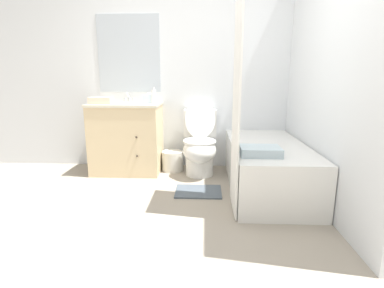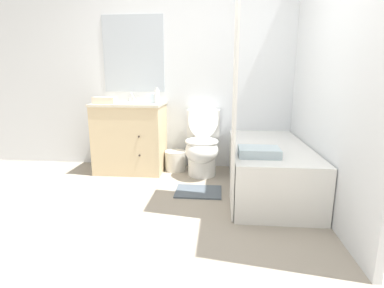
% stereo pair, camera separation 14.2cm
% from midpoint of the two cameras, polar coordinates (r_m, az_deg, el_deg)
% --- Properties ---
extents(ground_plane, '(14.00, 14.00, 0.00)m').
position_cam_midpoint_polar(ground_plane, '(2.39, -1.18, -16.20)').
color(ground_plane, gray).
extents(wall_back, '(8.00, 0.06, 2.50)m').
position_cam_midpoint_polar(wall_back, '(3.85, 1.75, 14.13)').
color(wall_back, silver).
rests_on(wall_back, ground_plane).
extents(wall_right, '(0.05, 2.74, 2.50)m').
position_cam_midpoint_polar(wall_right, '(3.11, 24.50, 13.34)').
color(wall_right, silver).
rests_on(wall_right, ground_plane).
extents(vanity_cabinet, '(0.83, 0.58, 0.85)m').
position_cam_midpoint_polar(vanity_cabinet, '(3.76, -10.55, 1.42)').
color(vanity_cabinet, beige).
rests_on(vanity_cabinet, ground_plane).
extents(sink_faucet, '(0.14, 0.12, 0.12)m').
position_cam_midpoint_polar(sink_faucet, '(3.88, -10.09, 8.47)').
color(sink_faucet, silver).
rests_on(sink_faucet, vanity_cabinet).
extents(toilet, '(0.40, 0.67, 0.88)m').
position_cam_midpoint_polar(toilet, '(3.56, 3.09, -0.40)').
color(toilet, white).
rests_on(toilet, ground_plane).
extents(bathtub, '(0.75, 1.60, 0.48)m').
position_cam_midpoint_polar(bathtub, '(3.21, 15.51, -4.27)').
color(bathtub, white).
rests_on(bathtub, ground_plane).
extents(shower_curtain, '(0.02, 0.53, 1.86)m').
position_cam_midpoint_polar(shower_curtain, '(2.54, 9.71, 7.50)').
color(shower_curtain, white).
rests_on(shower_curtain, ground_plane).
extents(wastebasket, '(0.26, 0.26, 0.25)m').
position_cam_midpoint_polar(wastebasket, '(3.77, -2.09, -3.18)').
color(wastebasket, silver).
rests_on(wastebasket, ground_plane).
extents(tissue_box, '(0.15, 0.12, 0.12)m').
position_cam_midpoint_polar(tissue_box, '(3.66, -6.35, 8.60)').
color(tissue_box, silver).
rests_on(tissue_box, vanity_cabinet).
extents(soap_dispenser, '(0.06, 0.06, 0.19)m').
position_cam_midpoint_polar(soap_dispenser, '(3.61, -5.57, 9.08)').
color(soap_dispenser, white).
rests_on(soap_dispenser, vanity_cabinet).
extents(hand_towel_folded, '(0.26, 0.13, 0.08)m').
position_cam_midpoint_polar(hand_towel_folded, '(3.64, -15.24, 8.03)').
color(hand_towel_folded, beige).
rests_on(hand_towel_folded, vanity_cabinet).
extents(bath_towel_folded, '(0.35, 0.26, 0.08)m').
position_cam_midpoint_polar(bath_towel_folded, '(2.66, 14.12, -1.47)').
color(bath_towel_folded, silver).
rests_on(bath_towel_folded, bathtub).
extents(bath_mat, '(0.47, 0.36, 0.02)m').
position_cam_midpoint_polar(bath_mat, '(3.10, 2.58, -9.06)').
color(bath_mat, '#4C5660').
rests_on(bath_mat, ground_plane).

